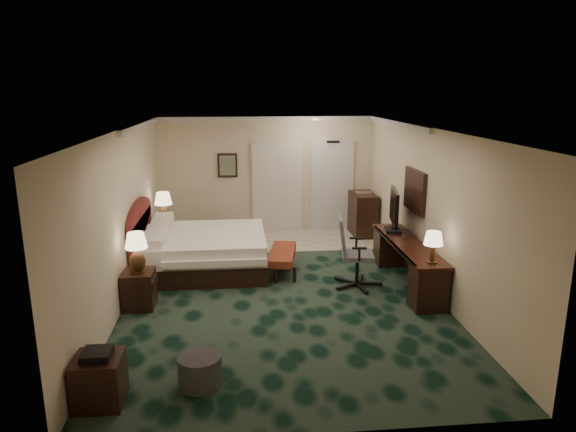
{
  "coord_description": "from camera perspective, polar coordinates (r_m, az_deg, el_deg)",
  "views": [
    {
      "loc": [
        -0.69,
        -8.1,
        3.33
      ],
      "look_at": [
        0.19,
        0.6,
        1.14
      ],
      "focal_mm": 32.0,
      "sensor_mm": 36.0,
      "label": 1
    }
  ],
  "objects": [
    {
      "name": "closet_doors",
      "position": [
        12.06,
        -1.18,
        3.14
      ],
      "size": [
        1.2,
        0.06,
        2.1
      ],
      "primitive_type": "cube",
      "color": "silver",
      "rests_on": "ground"
    },
    {
      "name": "side_table",
      "position": [
        6.14,
        -20.22,
        -16.76
      ],
      "size": [
        0.5,
        0.5,
        0.54
      ],
      "primitive_type": "cube",
      "color": "black",
      "rests_on": "ground"
    },
    {
      "name": "wall_front",
      "position": [
        4.83,
        3.02,
        -10.18
      ],
      "size": [
        5.0,
        0.0,
        2.7
      ],
      "primitive_type": "cube",
      "color": "beige",
      "rests_on": "ground"
    },
    {
      "name": "crown_molding",
      "position": [
        8.16,
        -0.89,
        9.26
      ],
      "size": [
        5.0,
        7.5,
        0.1
      ],
      "primitive_type": null,
      "color": "silver",
      "rests_on": "wall_back"
    },
    {
      "name": "lamp_near",
      "position": [
        8.12,
        -16.44,
        -3.95
      ],
      "size": [
        0.38,
        0.38,
        0.64
      ],
      "primitive_type": null,
      "rotation": [
        0.0,
        0.0,
        -0.15
      ],
      "color": "black",
      "rests_on": "nightstand_near"
    },
    {
      "name": "ceiling",
      "position": [
        8.15,
        -0.9,
        9.61
      ],
      "size": [
        5.0,
        7.5,
        0.0
      ],
      "primitive_type": "cube",
      "color": "white",
      "rests_on": "wall_back"
    },
    {
      "name": "wall_back",
      "position": [
        12.03,
        -2.4,
        4.56
      ],
      "size": [
        5.0,
        0.0,
        2.7
      ],
      "primitive_type": "cube",
      "color": "beige",
      "rests_on": "ground"
    },
    {
      "name": "wall_right",
      "position": [
        8.93,
        15.35,
        0.72
      ],
      "size": [
        0.0,
        7.5,
        2.7
      ],
      "primitive_type": "cube",
      "color": "beige",
      "rests_on": "ground"
    },
    {
      "name": "wall_left",
      "position": [
        8.53,
        -17.84,
        -0.06
      ],
      "size": [
        0.0,
        7.5,
        2.7
      ],
      "primitive_type": "cube",
      "color": "beige",
      "rests_on": "ground"
    },
    {
      "name": "wall_mirror",
      "position": [
        9.42,
        13.91,
        2.74
      ],
      "size": [
        0.05,
        0.95,
        0.75
      ],
      "primitive_type": "cube",
      "color": "white",
      "rests_on": "wall_right"
    },
    {
      "name": "headboard",
      "position": [
        9.63,
        -16.01,
        -2.36
      ],
      "size": [
        0.12,
        2.0,
        1.4
      ],
      "primitive_type": null,
      "color": "#50141A",
      "rests_on": "ground"
    },
    {
      "name": "desk_chair",
      "position": [
        8.84,
        7.74,
        -4.03
      ],
      "size": [
        0.8,
        0.76,
        1.22
      ],
      "primitive_type": null,
      "rotation": [
        0.0,
        0.0,
        -0.14
      ],
      "color": "#55545A",
      "rests_on": "ground"
    },
    {
      "name": "nightstand_far",
      "position": [
        11.03,
        -13.65,
        -2.36
      ],
      "size": [
        0.46,
        0.53,
        0.58
      ],
      "primitive_type": "cube",
      "color": "black",
      "rests_on": "ground"
    },
    {
      "name": "tv",
      "position": [
        9.62,
        11.7,
        0.57
      ],
      "size": [
        0.28,
        1.0,
        0.78
      ],
      "primitive_type": "cube",
      "rotation": [
        0.0,
        0.0,
        -0.2
      ],
      "color": "black",
      "rests_on": "desk"
    },
    {
      "name": "wall_art",
      "position": [
        11.94,
        -6.74,
        5.61
      ],
      "size": [
        0.45,
        0.06,
        0.55
      ],
      "primitive_type": "cube",
      "color": "#445F54",
      "rests_on": "wall_back"
    },
    {
      "name": "nightstand_near",
      "position": [
        8.38,
        -16.21,
        -7.81
      ],
      "size": [
        0.47,
        0.53,
        0.58
      ],
      "primitive_type": "cube",
      "color": "black",
      "rests_on": "ground"
    },
    {
      "name": "tile_patch",
      "position": [
        11.6,
        2.37,
        -2.62
      ],
      "size": [
        3.2,
        1.7,
        0.01
      ],
      "primitive_type": "cube",
      "color": "#BCAD9E",
      "rests_on": "ground"
    },
    {
      "name": "lamp_far",
      "position": [
        10.9,
        -13.65,
        0.84
      ],
      "size": [
        0.45,
        0.45,
        0.67
      ],
      "primitive_type": null,
      "rotation": [
        0.0,
        0.0,
        0.33
      ],
      "color": "black",
      "rests_on": "nightstand_far"
    },
    {
      "name": "bed_bench",
      "position": [
        9.53,
        -0.61,
        -5.06
      ],
      "size": [
        0.63,
        1.29,
        0.42
      ],
      "primitive_type": "cube",
      "rotation": [
        0.0,
        0.0,
        -0.17
      ],
      "color": "brown",
      "rests_on": "ground"
    },
    {
      "name": "entry_door",
      "position": [
        12.24,
        4.9,
        3.26
      ],
      "size": [
        1.02,
        0.06,
        2.18
      ],
      "primitive_type": "cube",
      "color": "silver",
      "rests_on": "ground"
    },
    {
      "name": "ottoman",
      "position": [
        6.23,
        -9.76,
        -16.56
      ],
      "size": [
        0.61,
        0.61,
        0.36
      ],
      "primitive_type": "cylinder",
      "rotation": [
        0.0,
        0.0,
        -0.25
      ],
      "color": "#333333",
      "rests_on": "ground"
    },
    {
      "name": "bed",
      "position": [
        9.76,
        -9.07,
        -3.91
      ],
      "size": [
        2.2,
        2.04,
        0.7
      ],
      "primitive_type": "cube",
      "color": "white",
      "rests_on": "ground"
    },
    {
      "name": "floor",
      "position": [
        8.78,
        -0.83,
        -8.24
      ],
      "size": [
        5.0,
        7.5,
        0.0
      ],
      "primitive_type": "cube",
      "color": "black",
      "rests_on": "ground"
    },
    {
      "name": "minibar",
      "position": [
        12.0,
        8.31,
        0.2
      ],
      "size": [
        0.52,
        0.93,
        0.98
      ],
      "primitive_type": "cube",
      "color": "black",
      "rests_on": "ground"
    },
    {
      "name": "desk",
      "position": [
        9.16,
        13.03,
        -5.16
      ],
      "size": [
        0.56,
        2.59,
        0.75
      ],
      "primitive_type": "cube",
      "color": "black",
      "rests_on": "ground"
    },
    {
      "name": "desk_lamp",
      "position": [
        8.03,
        15.8,
        -3.38
      ],
      "size": [
        0.37,
        0.37,
        0.5
      ],
      "primitive_type": null,
      "rotation": [
        0.0,
        0.0,
        -0.33
      ],
      "color": "black",
      "rests_on": "desk"
    }
  ]
}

